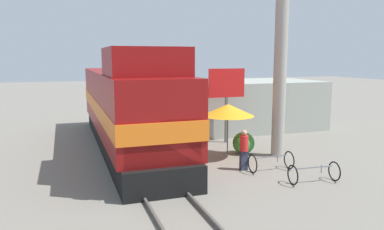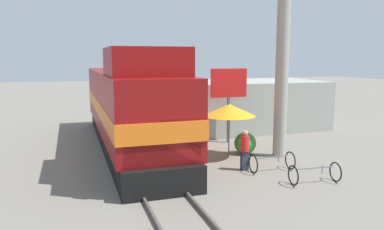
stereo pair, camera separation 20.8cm
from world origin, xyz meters
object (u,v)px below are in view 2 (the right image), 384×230
at_px(locomotive, 130,108).
at_px(utility_pole, 283,27).
at_px(person_bystander, 245,149).
at_px(bicycle, 272,162).
at_px(vendor_umbrella, 229,110).
at_px(bicycle_spare, 315,173).
at_px(billboard_sign, 229,88).

distance_m(locomotive, utility_pole, 8.09).
relative_size(person_bystander, bicycle, 0.95).
height_order(utility_pole, bicycle, utility_pole).
height_order(vendor_umbrella, bicycle_spare, vendor_umbrella).
height_order(vendor_umbrella, person_bystander, vendor_umbrella).
xyz_separation_m(billboard_sign, bicycle_spare, (0.30, -7.09, -2.57)).
xyz_separation_m(bicycle, bicycle_spare, (0.71, -1.78, -0.00)).
relative_size(vendor_umbrella, bicycle, 1.41).
bearing_deg(bicycle, bicycle_spare, -158.62).
height_order(locomotive, billboard_sign, locomotive).
xyz_separation_m(billboard_sign, bicycle, (-0.41, -5.31, -2.56)).
bearing_deg(locomotive, bicycle_spare, -52.85).
bearing_deg(vendor_umbrella, locomotive, 143.02).
bearing_deg(bicycle, vendor_umbrella, 17.70).
xyz_separation_m(locomotive, billboard_sign, (5.18, -0.14, 0.88)).
bearing_deg(person_bystander, locomotive, 127.29).
relative_size(billboard_sign, bicycle_spare, 2.18).
height_order(bicycle, bicycle_spare, bicycle).
bearing_deg(utility_pole, billboard_sign, 107.79).
distance_m(billboard_sign, bicycle_spare, 7.54).
xyz_separation_m(person_bystander, bicycle_spare, (1.69, -2.25, -0.51)).
relative_size(utility_pole, bicycle_spare, 6.40).
bearing_deg(billboard_sign, person_bystander, -106.00).
distance_m(locomotive, bicycle, 7.43).
relative_size(locomotive, bicycle_spare, 8.31).
distance_m(vendor_umbrella, person_bystander, 2.38).
bearing_deg(person_bystander, vendor_umbrella, 84.86).
height_order(vendor_umbrella, bicycle, vendor_umbrella).
bearing_deg(vendor_umbrella, billboard_sign, 67.01).
bearing_deg(billboard_sign, locomotive, 178.47).
xyz_separation_m(locomotive, bicycle_spare, (5.48, -7.23, -1.68)).
distance_m(utility_pole, billboard_sign, 4.56).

